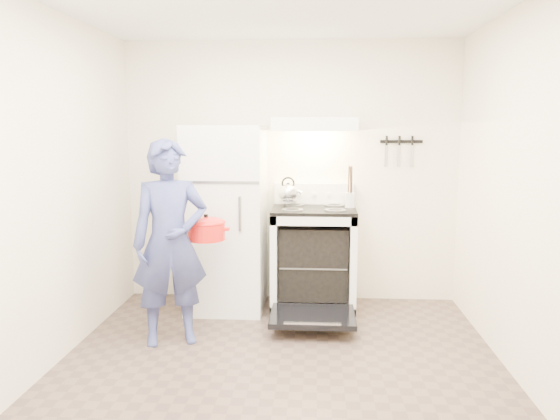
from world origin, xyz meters
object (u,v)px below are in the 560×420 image
at_px(refrigerator, 226,218).
at_px(person, 170,243).
at_px(tea_kettle, 288,192).
at_px(dutch_oven, 206,231).
at_px(stove_body, 313,260).

xyz_separation_m(refrigerator, person, (-0.29, -0.87, -0.05)).
bearing_deg(tea_kettle, person, -130.80).
bearing_deg(person, dutch_oven, 20.81).
xyz_separation_m(tea_kettle, person, (-0.86, -1.00, -0.29)).
height_order(stove_body, dutch_oven, dutch_oven).
distance_m(refrigerator, dutch_oven, 0.66).
height_order(tea_kettle, dutch_oven, tea_kettle).
distance_m(refrigerator, tea_kettle, 0.63).
bearing_deg(person, refrigerator, 51.22).
relative_size(refrigerator, person, 1.06).
height_order(refrigerator, person, refrigerator).
bearing_deg(stove_body, tea_kettle, 157.30).
relative_size(refrigerator, tea_kettle, 6.22).
xyz_separation_m(refrigerator, dutch_oven, (-0.05, -0.66, 0.00)).
height_order(refrigerator, dutch_oven, refrigerator).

